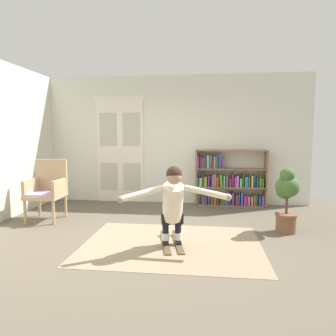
% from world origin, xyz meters
% --- Properties ---
extents(ground_plane, '(7.20, 7.20, 0.00)m').
position_xyz_m(ground_plane, '(0.00, 0.00, 0.00)').
color(ground_plane, brown).
extents(back_wall, '(6.00, 0.10, 2.90)m').
position_xyz_m(back_wall, '(0.00, 2.60, 1.45)').
color(back_wall, silver).
rests_on(back_wall, ground).
extents(double_door, '(1.22, 0.05, 2.45)m').
position_xyz_m(double_door, '(-1.28, 2.54, 1.23)').
color(double_door, silver).
rests_on(double_door, ground).
extents(rug, '(2.53, 1.89, 0.01)m').
position_xyz_m(rug, '(0.23, -0.22, 0.00)').
color(rug, '#917B60').
rests_on(rug, ground).
extents(bookshelf, '(1.56, 0.30, 1.24)m').
position_xyz_m(bookshelf, '(1.19, 2.39, 0.52)').
color(bookshelf, '#88644B').
rests_on(bookshelf, ground).
extents(wicker_chair, '(0.62, 0.62, 1.10)m').
position_xyz_m(wicker_chair, '(-2.21, 0.86, 0.58)').
color(wicker_chair, tan).
rests_on(wicker_chair, ground).
extents(potted_plant, '(0.37, 0.49, 1.05)m').
position_xyz_m(potted_plant, '(1.98, 0.58, 0.60)').
color(potted_plant, brown).
rests_on(potted_plant, ground).
extents(skis_pair, '(0.44, 0.87, 0.07)m').
position_xyz_m(skis_pair, '(0.22, -0.19, 0.02)').
color(skis_pair, brown).
rests_on(skis_pair, rug).
extents(person_skier, '(1.45, 0.73, 1.09)m').
position_xyz_m(person_skier, '(0.26, -0.38, 0.67)').
color(person_skier, white).
rests_on(person_skier, skis_pair).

